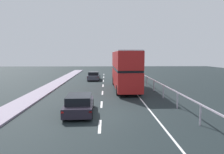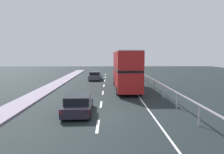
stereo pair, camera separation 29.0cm
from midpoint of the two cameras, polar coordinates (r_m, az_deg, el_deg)
The scene contains 7 objects.
ground_plane at distance 14.46m, azimuth -3.62°, elevation -10.15°, with size 73.05×120.00×0.10m, color black.
near_sidewalk_kerb at distance 15.99m, azimuth -27.65°, elevation -8.81°, with size 2.02×80.00×0.14m, color gray.
lane_paint_markings at distance 22.94m, azimuth 2.59°, elevation -3.97°, with size 3.64×46.00×0.01m.
bridge_side_railing at distance 23.66m, azimuth 10.92°, elevation -1.33°, with size 0.10×42.00×1.24m.
double_decker_bus_red at distance 24.26m, azimuth 3.19°, elevation 2.19°, with size 2.62×10.30×4.43m.
hatchback_car_near at distance 14.66m, azimuth -9.37°, elevation -7.26°, with size 1.98×4.30×1.29m.
sedan_car_ahead at distance 33.58m, azimuth -5.14°, elevation 0.28°, with size 1.92×4.23×1.33m.
Camera 1 is at (0.32, -13.88, 3.96)m, focal length 33.88 mm.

